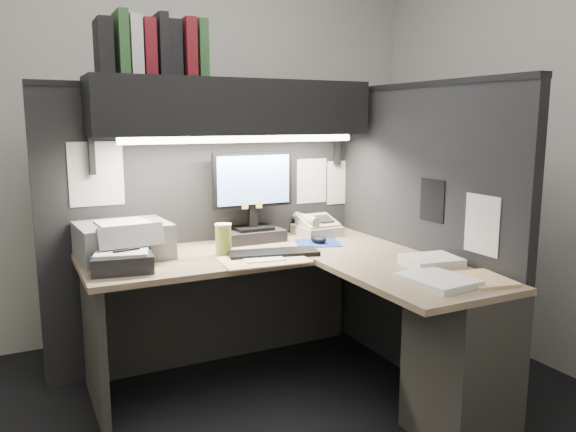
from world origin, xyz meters
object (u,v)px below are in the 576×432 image
object	(u,v)px
keyboard	(273,253)
printer	(123,240)
notebook_stack	(122,262)
desk	(350,325)
monitor	(253,206)
overhead_shelf	(234,107)
telephone	(317,227)
coffee_cup	(223,240)

from	to	relation	value
keyboard	printer	distance (m)	0.78
notebook_stack	keyboard	bearing A→B (deg)	-3.06
keyboard	notebook_stack	bearing A→B (deg)	-170.84
desk	monitor	world-z (taller)	monitor
desk	overhead_shelf	size ratio (longest dim) A/B	1.10
telephone	overhead_shelf	bearing A→B (deg)	178.66
overhead_shelf	notebook_stack	bearing A→B (deg)	-155.87
telephone	desk	bearing A→B (deg)	-109.38
coffee_cup	printer	distance (m)	0.51
overhead_shelf	keyboard	size ratio (longest dim) A/B	3.28
overhead_shelf	notebook_stack	size ratio (longest dim) A/B	5.57
overhead_shelf	telephone	world-z (taller)	overhead_shelf
desk	monitor	xyz separation A→B (m)	(-0.18, 0.77, 0.49)
monitor	telephone	size ratio (longest dim) A/B	2.08
overhead_shelf	coffee_cup	distance (m)	0.74
telephone	coffee_cup	world-z (taller)	coffee_cup
desk	printer	distance (m)	1.24
monitor	printer	xyz separation A→B (m)	(-0.75, -0.05, -0.12)
desk	notebook_stack	world-z (taller)	notebook_stack
desk	monitor	size ratio (longest dim) A/B	3.26
keyboard	telephone	xyz separation A→B (m)	(0.46, 0.36, 0.04)
monitor	coffee_cup	distance (m)	0.39
desk	overhead_shelf	world-z (taller)	overhead_shelf
monitor	telephone	world-z (taller)	monitor
notebook_stack	telephone	bearing A→B (deg)	14.40
notebook_stack	overhead_shelf	bearing A→B (deg)	24.13
coffee_cup	desk	bearing A→B (deg)	-49.13
telephone	printer	distance (m)	1.17
desk	coffee_cup	xyz separation A→B (m)	(-0.46, 0.53, 0.37)
desk	printer	xyz separation A→B (m)	(-0.93, 0.71, 0.38)
desk	printer	size ratio (longest dim) A/B	3.80
desk	coffee_cup	world-z (taller)	coffee_cup
coffee_cup	monitor	bearing A→B (deg)	41.59
desk	telephone	xyz separation A→B (m)	(0.24, 0.76, 0.34)
coffee_cup	printer	world-z (taller)	printer
keyboard	telephone	distance (m)	0.59
telephone	coffee_cup	distance (m)	0.73
overhead_shelf	monitor	world-z (taller)	overhead_shelf
overhead_shelf	printer	xyz separation A→B (m)	(-0.63, -0.04, -0.68)
keyboard	notebook_stack	distance (m)	0.77
coffee_cup	keyboard	bearing A→B (deg)	-28.69
desk	coffee_cup	bearing A→B (deg)	130.87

